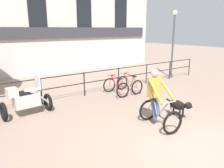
{
  "coord_description": "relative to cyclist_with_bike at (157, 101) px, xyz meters",
  "views": [
    {
      "loc": [
        -4.41,
        -2.89,
        2.85
      ],
      "look_at": [
        -0.22,
        2.86,
        1.05
      ],
      "focal_mm": 35.0,
      "sensor_mm": 36.0,
      "label": 1
    }
  ],
  "objects": [
    {
      "name": "canal_railing",
      "position": [
        -0.31,
        3.9,
        -0.05
      ],
      "size": [
        15.05,
        0.05,
        1.05
      ],
      "color": "black",
      "rests_on": "ground_plane"
    },
    {
      "name": "ground_plane",
      "position": [
        -0.31,
        -1.3,
        -0.76
      ],
      "size": [
        60.0,
        60.0,
        0.0
      ],
      "primitive_type": "plane",
      "color": "gray"
    },
    {
      "name": "building_facade",
      "position": [
        -0.31,
        9.69,
        3.7
      ],
      "size": [
        18.0,
        0.72,
        8.96
      ],
      "color": "beige",
      "rests_on": "ground_plane"
    },
    {
      "name": "parked_bicycle_mid_left",
      "position": [
        1.69,
        3.24,
        -0.41
      ],
      "size": [
        0.67,
        1.12,
        0.86
      ],
      "rotation": [
        0.0,
        0.0,
        3.15
      ],
      "color": "black",
      "rests_on": "ground_plane"
    },
    {
      "name": "cyclist_with_bike",
      "position": [
        0.0,
        0.0,
        0.0
      ],
      "size": [
        0.84,
        1.26,
        1.7
      ],
      "rotation": [
        0.0,
        0.0,
        -0.14
      ],
      "color": "black",
      "rests_on": "ground_plane"
    },
    {
      "name": "dog",
      "position": [
        1.03,
        -0.04,
        -0.34
      ],
      "size": [
        0.3,
        1.02,
        0.62
      ],
      "rotation": [
        0.0,
        0.0,
        0.05
      ],
      "color": "black",
      "rests_on": "ground_plane"
    },
    {
      "name": "street_lamp",
      "position": [
        5.74,
        4.13,
        1.43
      ],
      "size": [
        0.28,
        0.28,
        3.87
      ],
      "color": "#424247",
      "rests_on": "ground_plane"
    },
    {
      "name": "parked_motorcycle",
      "position": [
        -2.97,
        3.09,
        -0.2
      ],
      "size": [
        1.64,
        0.73,
        1.35
      ],
      "rotation": [
        0.0,
        0.0,
        1.64
      ],
      "color": "black",
      "rests_on": "ground_plane"
    },
    {
      "name": "parked_bicycle_near_lamp",
      "position": [
        0.91,
        3.24,
        -0.41
      ],
      "size": [
        0.71,
        1.14,
        0.86
      ],
      "rotation": [
        0.0,
        0.0,
        3.1
      ],
      "color": "black",
      "rests_on": "ground_plane"
    }
  ]
}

